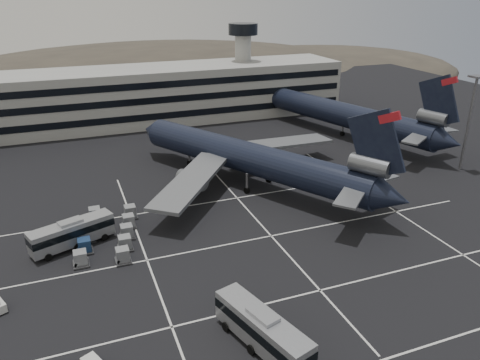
# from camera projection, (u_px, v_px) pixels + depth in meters

# --- Properties ---
(ground) EXTENTS (260.00, 260.00, 0.00)m
(ground) POSITION_uv_depth(u_px,v_px,m) (199.00, 267.00, 60.26)
(ground) COLOR black
(ground) RESTS_ON ground
(lane_markings) EXTENTS (90.00, 55.62, 0.01)m
(lane_markings) POSITION_uv_depth(u_px,v_px,m) (205.00, 263.00, 61.20)
(lane_markings) COLOR silver
(lane_markings) RESTS_ON ground
(terminal) EXTENTS (125.00, 26.00, 24.00)m
(terminal) POSITION_uv_depth(u_px,v_px,m) (107.00, 99.00, 117.86)
(terminal) COLOR gray
(terminal) RESTS_ON ground
(hills) EXTENTS (352.00, 180.00, 44.00)m
(hills) POSITION_uv_depth(u_px,v_px,m) (134.00, 91.00, 217.23)
(hills) COLOR #38332B
(hills) RESTS_ON ground
(lightpole_right) EXTENTS (2.40, 2.40, 18.28)m
(lightpole_right) POSITION_uv_depth(u_px,v_px,m) (471.00, 110.00, 87.84)
(lightpole_right) COLOR slate
(lightpole_right) RESTS_ON ground
(trijet_main) EXTENTS (42.12, 52.75, 18.08)m
(trijet_main) POSITION_uv_depth(u_px,v_px,m) (252.00, 158.00, 82.64)
(trijet_main) COLOR black
(trijet_main) RESTS_ON ground
(trijet_far) EXTENTS (25.05, 56.56, 18.08)m
(trijet_far) POSITION_uv_depth(u_px,v_px,m) (347.00, 115.00, 109.77)
(trijet_far) COLOR black
(trijet_far) RESTS_ON ground
(bus_near) EXTENTS (6.20, 12.48, 4.30)m
(bus_near) POSITION_uv_depth(u_px,v_px,m) (262.00, 329.00, 45.93)
(bus_near) COLOR gray
(bus_near) RESTS_ON ground
(bus_far) EXTENTS (11.70, 6.52, 4.06)m
(bus_far) POSITION_uv_depth(u_px,v_px,m) (72.00, 232.00, 64.11)
(bus_far) COLOR gray
(bus_far) RESTS_ON ground
(uld_cluster) EXTENTS (10.61, 16.45, 1.98)m
(uld_cluster) POSITION_uv_depth(u_px,v_px,m) (108.00, 233.00, 66.53)
(uld_cluster) COLOR #2D2D30
(uld_cluster) RESTS_ON ground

